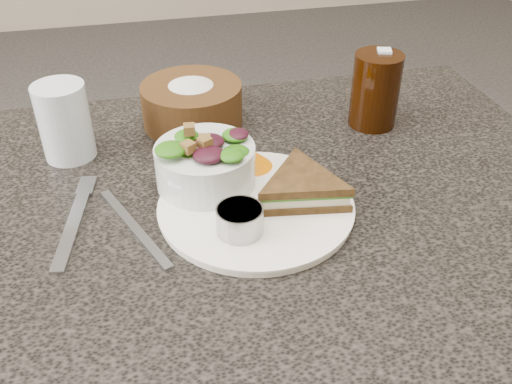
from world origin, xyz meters
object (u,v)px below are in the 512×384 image
object	(u,v)px
water_glass	(64,122)
salad_bowl	(205,159)
dinner_plate	(256,207)
dressing_ramekin	(240,220)
dining_table	(243,375)
bread_basket	(192,97)
cola_glass	(376,87)
sandwich	(302,188)

from	to	relation	value
water_glass	salad_bowl	bearing A→B (deg)	-36.36
salad_bowl	dinner_plate	bearing A→B (deg)	-49.00
dinner_plate	dressing_ramekin	xyz separation A→B (m)	(-0.03, -0.05, 0.02)
dining_table	bread_basket	xyz separation A→B (m)	(-0.03, 0.23, 0.42)
salad_bowl	water_glass	size ratio (longest dim) A/B	1.18
cola_glass	sandwich	bearing A→B (deg)	-133.04
sandwich	bread_basket	xyz separation A→B (m)	(-0.11, 0.26, 0.02)
bread_basket	water_glass	world-z (taller)	water_glass
dining_table	salad_bowl	world-z (taller)	salad_bowl
bread_basket	dinner_plate	bearing A→B (deg)	-79.90
salad_bowl	dressing_ramekin	distance (m)	0.12
water_glass	dressing_ramekin	bearing A→B (deg)	-50.24
sandwich	water_glass	xyz separation A→B (m)	(-0.30, 0.20, 0.03)
dining_table	water_glass	size ratio (longest dim) A/B	8.78
dinner_plate	dressing_ramekin	world-z (taller)	dressing_ramekin
dressing_ramekin	cola_glass	bearing A→B (deg)	41.24
dinner_plate	cola_glass	distance (m)	0.31
dining_table	sandwich	size ratio (longest dim) A/B	7.15
dinner_plate	dressing_ramekin	size ratio (longest dim) A/B	4.38
salad_bowl	bread_basket	bearing A→B (deg)	87.32
dinner_plate	salad_bowl	xyz separation A→B (m)	(-0.05, 0.06, 0.04)
dinner_plate	bread_basket	world-z (taller)	bread_basket
bread_basket	cola_glass	xyz separation A→B (m)	(0.29, -0.07, 0.02)
sandwich	bread_basket	size ratio (longest dim) A/B	0.86
cola_glass	water_glass	xyz separation A→B (m)	(-0.48, 0.01, -0.01)
dressing_ramekin	bread_basket	distance (m)	0.31
sandwich	cola_glass	world-z (taller)	cola_glass
salad_bowl	bread_basket	world-z (taller)	bread_basket
dining_table	dressing_ramekin	xyz separation A→B (m)	(-0.02, -0.08, 0.40)
water_glass	dinner_plate	bearing A→B (deg)	-39.74
dining_table	dressing_ramekin	size ratio (longest dim) A/B	17.30
sandwich	dressing_ramekin	size ratio (longest dim) A/B	2.42
dinner_plate	water_glass	bearing A→B (deg)	140.26
bread_basket	water_glass	size ratio (longest dim) A/B	1.42
bread_basket	dressing_ramekin	bearing A→B (deg)	-87.41
cola_glass	bread_basket	bearing A→B (deg)	166.27
water_glass	sandwich	bearing A→B (deg)	-34.11
dining_table	salad_bowl	size ratio (longest dim) A/B	7.43
dressing_ramekin	dining_table	bearing A→B (deg)	78.89
cola_glass	water_glass	size ratio (longest dim) A/B	1.15
sandwich	dressing_ramekin	world-z (taller)	sandwich
salad_bowl	water_glass	bearing A→B (deg)	143.64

